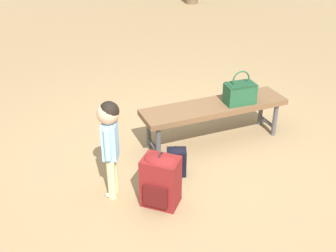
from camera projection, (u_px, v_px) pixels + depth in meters
name	position (u px, v px, depth m)	size (l,w,h in m)	color
ground_plane	(178.00, 161.00, 4.42)	(40.00, 40.00, 0.00)	#8C704C
park_bench	(214.00, 109.00, 4.60)	(1.65, 0.82, 0.45)	brown
handbag	(240.00, 92.00, 4.54)	(0.36, 0.28, 0.37)	#1E4C2D
child_standing	(110.00, 135.00, 3.65)	(0.19, 0.20, 0.94)	#CCCC8C
backpack_large	(161.00, 179.00, 3.71)	(0.36, 0.39, 0.53)	maroon
backpack_small	(176.00, 160.00, 4.15)	(0.23, 0.22, 0.32)	black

